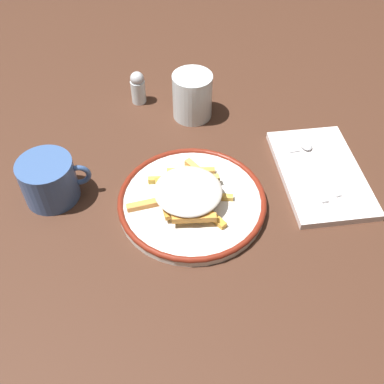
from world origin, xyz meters
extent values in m
plane|color=#43271A|center=(0.00, 0.00, 0.00)|extent=(2.60, 2.60, 0.00)
cylinder|color=silver|center=(0.00, 0.00, 0.01)|extent=(0.26, 0.26, 0.01)
torus|color=maroon|center=(0.00, 0.00, 0.01)|extent=(0.26, 0.26, 0.01)
cube|color=gold|center=(0.00, -0.01, 0.03)|extent=(0.03, 0.07, 0.01)
cube|color=gold|center=(-0.01, -0.01, 0.03)|extent=(0.07, 0.06, 0.01)
cube|color=#C6822C|center=(-0.05, 0.00, 0.03)|extent=(0.02, 0.09, 0.01)
cube|color=gold|center=(0.03, 0.00, 0.02)|extent=(0.09, 0.03, 0.01)
cube|color=gold|center=(-0.01, 0.02, 0.03)|extent=(0.07, 0.07, 0.01)
cube|color=#DE8E41|center=(-0.07, 0.00, 0.02)|extent=(0.09, 0.02, 0.01)
cube|color=gold|center=(-0.01, -0.06, 0.03)|extent=(0.07, 0.02, 0.01)
cube|color=#F2BC67|center=(-0.01, 0.03, 0.03)|extent=(0.03, 0.07, 0.01)
cube|color=gold|center=(0.02, -0.04, 0.02)|extent=(0.04, 0.06, 0.01)
cube|color=gold|center=(0.01, 0.03, 0.03)|extent=(0.09, 0.02, 0.01)
cube|color=#DBB150|center=(0.00, 0.00, 0.02)|extent=(0.07, 0.07, 0.01)
cube|color=gold|center=(-0.04, 0.05, 0.02)|extent=(0.06, 0.02, 0.01)
cube|color=#E0A14E|center=(0.02, 0.05, 0.03)|extent=(0.04, 0.06, 0.01)
cube|color=#EABB55|center=(0.00, 0.00, 0.02)|extent=(0.07, 0.04, 0.01)
cube|color=#ECC35D|center=(0.02, -0.01, 0.03)|extent=(0.05, 0.06, 0.01)
cube|color=gold|center=(0.01, 0.06, 0.02)|extent=(0.09, 0.02, 0.01)
ellipsoid|color=beige|center=(-0.01, -0.01, 0.05)|extent=(0.16, 0.16, 0.02)
cube|color=#335722|center=(0.00, 0.01, 0.05)|extent=(0.00, 0.00, 0.00)
cube|color=#395825|center=(-0.01, 0.00, 0.05)|extent=(0.00, 0.00, 0.00)
cube|color=#2E7032|center=(0.02, -0.03, 0.05)|extent=(0.00, 0.00, 0.00)
cube|color=#3C6822|center=(0.00, 0.00, 0.05)|extent=(0.00, 0.00, 0.00)
cube|color=#246D28|center=(0.02, -0.01, 0.05)|extent=(0.00, 0.00, 0.00)
cube|color=#2F642D|center=(-0.01, 0.01, 0.05)|extent=(0.00, 0.00, 0.00)
cube|color=#2D6137|center=(0.00, 0.00, 0.05)|extent=(0.00, 0.00, 0.00)
cube|color=#265C2D|center=(-0.01, 0.02, 0.05)|extent=(0.00, 0.00, 0.00)
cube|color=silver|center=(0.25, 0.03, 0.01)|extent=(0.16, 0.24, 0.01)
cube|color=silver|center=(0.22, 0.01, 0.02)|extent=(0.02, 0.11, 0.00)
cube|color=silver|center=(0.21, 0.11, 0.02)|extent=(0.03, 0.05, 0.00)
cube|color=silver|center=(0.25, 0.01, 0.02)|extent=(0.02, 0.10, 0.00)
ellipsoid|color=silver|center=(0.24, 0.10, 0.02)|extent=(0.03, 0.03, 0.01)
cylinder|color=silver|center=(0.04, 0.25, 0.05)|extent=(0.08, 0.08, 0.10)
cylinder|color=#3C5B94|center=(-0.24, 0.06, 0.04)|extent=(0.10, 0.10, 0.08)
torus|color=#3C5B94|center=(-0.19, 0.06, 0.04)|extent=(0.04, 0.01, 0.04)
cylinder|color=silver|center=(-0.06, 0.32, 0.03)|extent=(0.03, 0.03, 0.05)
sphere|color=#B7BABF|center=(-0.06, 0.32, 0.06)|extent=(0.03, 0.03, 0.03)
camera|label=1|loc=(-0.09, -0.51, 0.61)|focal=42.56mm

